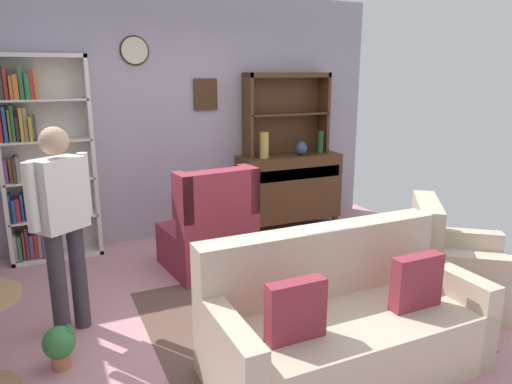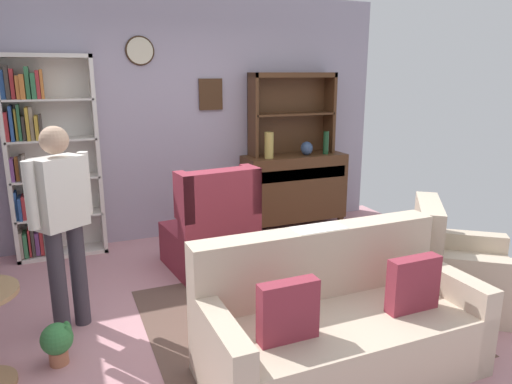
% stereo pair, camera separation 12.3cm
% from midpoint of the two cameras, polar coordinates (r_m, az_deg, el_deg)
% --- Properties ---
extents(ground_plane, '(5.40, 4.60, 0.02)m').
position_cam_midpoint_polar(ground_plane, '(4.08, -1.00, -13.97)').
color(ground_plane, '#C68C93').
extents(wall_back, '(5.00, 0.09, 2.80)m').
position_cam_midpoint_polar(wall_back, '(5.64, -9.88, 8.79)').
color(wall_back, '#A399AD').
rests_on(wall_back, ground_plane).
extents(area_rug, '(2.21, 2.01, 0.01)m').
position_cam_midpoint_polar(area_rug, '(3.92, 3.60, -15.08)').
color(area_rug, brown).
rests_on(area_rug, ground_plane).
extents(bookshelf, '(0.90, 0.30, 2.10)m').
position_cam_midpoint_polar(bookshelf, '(5.32, -25.29, 3.37)').
color(bookshelf, silver).
rests_on(bookshelf, ground_plane).
extents(sideboard, '(1.30, 0.45, 0.92)m').
position_cam_midpoint_polar(sideboard, '(6.01, 3.41, 0.65)').
color(sideboard, '#4C2D19').
rests_on(sideboard, ground_plane).
extents(sideboard_hutch, '(1.10, 0.26, 1.00)m').
position_cam_midpoint_polar(sideboard_hutch, '(5.95, 3.06, 10.75)').
color(sideboard_hutch, '#4C2D19').
rests_on(sideboard_hutch, sideboard).
extents(vase_tall, '(0.11, 0.11, 0.31)m').
position_cam_midpoint_polar(vase_tall, '(5.66, 0.37, 5.67)').
color(vase_tall, tan).
rests_on(vase_tall, sideboard).
extents(vase_round, '(0.15, 0.15, 0.17)m').
position_cam_midpoint_polar(vase_round, '(5.92, 4.90, 5.30)').
color(vase_round, '#33476B').
rests_on(vase_round, sideboard).
extents(bottle_wine, '(0.07, 0.07, 0.29)m').
position_cam_midpoint_polar(bottle_wine, '(6.03, 7.18, 5.96)').
color(bottle_wine, '#194223').
rests_on(bottle_wine, sideboard).
extents(couch_floral, '(1.81, 0.86, 0.90)m').
position_cam_midpoint_polar(couch_floral, '(3.26, 9.16, -15.49)').
color(couch_floral, beige).
rests_on(couch_floral, ground_plane).
extents(armchair_floral, '(1.08, 1.07, 0.88)m').
position_cam_midpoint_polar(armchair_floral, '(4.38, 22.01, -8.72)').
color(armchair_floral, beige).
rests_on(armchair_floral, ground_plane).
extents(wingback_chair, '(0.86, 0.88, 1.05)m').
position_cam_midpoint_polar(wingback_chair, '(4.69, -6.32, -4.99)').
color(wingback_chair, maroon).
rests_on(wingback_chair, ground_plane).
extents(potted_plant_small, '(0.21, 0.21, 0.29)m').
position_cam_midpoint_polar(potted_plant_small, '(3.56, -23.53, -16.51)').
color(potted_plant_small, '#AD6B4C').
rests_on(potted_plant_small, ground_plane).
extents(person_reading, '(0.48, 0.36, 1.56)m').
position_cam_midpoint_polar(person_reading, '(3.70, -23.25, -2.84)').
color(person_reading, '#38333D').
rests_on(person_reading, ground_plane).
extents(coffee_table, '(0.80, 0.50, 0.42)m').
position_cam_midpoint_polar(coffee_table, '(4.05, 4.09, -8.58)').
color(coffee_table, '#4C2D19').
rests_on(coffee_table, ground_plane).
extents(book_stack, '(0.18, 0.15, 0.06)m').
position_cam_midpoint_polar(book_stack, '(4.04, 3.04, -7.12)').
color(book_stack, '#284C8C').
rests_on(book_stack, coffee_table).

